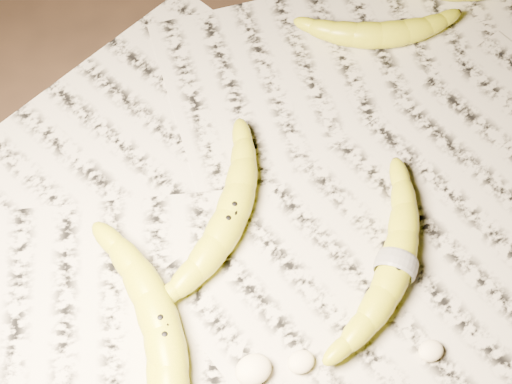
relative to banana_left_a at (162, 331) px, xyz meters
name	(u,v)px	position (x,y,z in m)	size (l,w,h in m)	color
ground	(271,241)	(0.15, 0.05, -0.03)	(3.00, 3.00, 0.00)	black
newspaper_patch	(306,236)	(0.18, 0.04, -0.02)	(0.90, 0.70, 0.01)	#B6B19C
banana_left_a	(162,331)	(0.00, 0.00, 0.00)	(0.23, 0.07, 0.04)	yellow
banana_left_b	(163,355)	(-0.01, -0.02, 0.00)	(0.19, 0.06, 0.04)	yellow
banana_center	(230,216)	(0.11, 0.09, 0.00)	(0.21, 0.06, 0.04)	yellow
banana_taped	(397,265)	(0.25, -0.04, 0.00)	(0.22, 0.06, 0.04)	yellow
banana_upper_a	(380,33)	(0.39, 0.24, 0.00)	(0.18, 0.06, 0.03)	yellow
measuring_tape	(397,265)	(0.25, -0.04, 0.00)	(0.05, 0.05, 0.00)	white
flesh_chunk_a	(253,369)	(0.07, -0.07, -0.01)	(0.04, 0.03, 0.02)	beige
flesh_chunk_b	(301,361)	(0.11, -0.08, -0.01)	(0.03, 0.02, 0.02)	beige
flesh_chunk_c	(432,350)	(0.23, -0.13, -0.01)	(0.03, 0.02, 0.02)	beige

